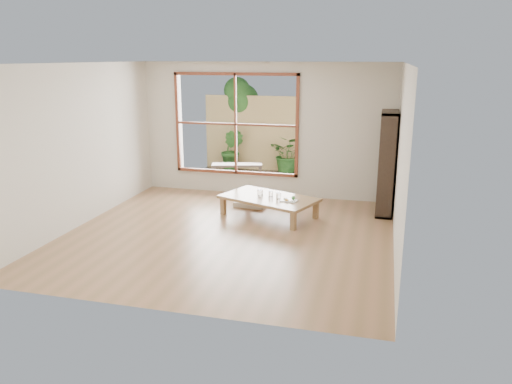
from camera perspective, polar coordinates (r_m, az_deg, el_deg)
ground at (r=7.85m, az=-3.15°, el=-4.86°), size 5.00×5.00×0.00m
low_table at (r=8.62m, az=1.49°, el=-0.83°), size 1.82×1.41×0.35m
floor_cushion at (r=9.39m, az=-0.28°, el=-1.16°), size 0.65×0.65×0.09m
bookshelf at (r=8.97m, az=14.74°, el=3.20°), size 0.29×0.81×1.80m
glass_tall at (r=8.57m, az=0.40°, el=-0.18°), size 0.07×0.07×0.13m
glass_mid at (r=8.48m, az=2.58°, el=-0.43°), size 0.08×0.08×0.11m
glass_short at (r=8.62m, az=1.70°, el=-0.21°), size 0.07×0.07×0.09m
glass_small at (r=8.72m, az=0.56°, el=-0.03°), size 0.07×0.07×0.09m
food_tray at (r=8.37m, az=3.88°, el=-0.92°), size 0.29×0.23×0.08m
deck at (r=11.28m, az=-0.57°, el=1.42°), size 2.80×2.00×0.05m
garden_bench at (r=11.16m, az=-2.19°, el=2.93°), size 1.16×0.62×0.35m
bamboo_fence at (r=12.06m, az=0.67°, el=6.67°), size 2.80×0.06×1.80m
shrub_right at (r=11.81m, az=3.72°, el=4.32°), size 0.96×0.88×0.88m
shrub_left at (r=12.03m, az=-2.74°, el=4.83°), size 0.60×0.50×1.00m
garden_tree at (r=12.44m, az=-2.06°, el=10.29°), size 1.04×0.85×2.22m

